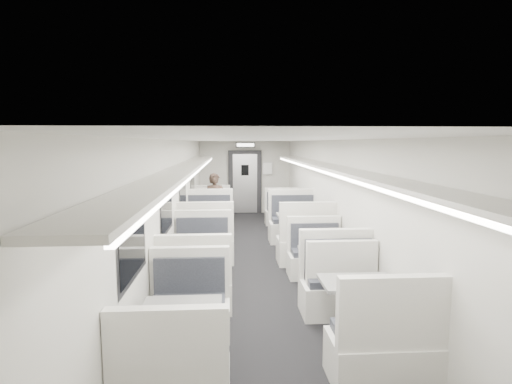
{
  "coord_description": "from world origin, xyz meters",
  "views": [
    {
      "loc": [
        -0.49,
        -7.26,
        2.35
      ],
      "look_at": [
        0.09,
        1.72,
        1.23
      ],
      "focal_mm": 28.0,
      "sensor_mm": 36.0,
      "label": 1
    }
  ],
  "objects": [
    {
      "name": "room",
      "position": [
        0.0,
        0.0,
        1.2
      ],
      "size": [
        3.24,
        12.24,
        2.64
      ],
      "color": "black",
      "rests_on": "ground"
    },
    {
      "name": "booth_left_a",
      "position": [
        -1.0,
        3.65,
        0.36
      ],
      "size": [
        1.0,
        2.04,
        1.09
      ],
      "color": "silver",
      "rests_on": "room"
    },
    {
      "name": "booth_left_b",
      "position": [
        -1.0,
        1.31,
        0.41
      ],
      "size": [
        1.14,
        2.31,
        1.24
      ],
      "color": "silver",
      "rests_on": "room"
    },
    {
      "name": "booth_left_c",
      "position": [
        -1.0,
        -1.03,
        0.38
      ],
      "size": [
        1.04,
        2.12,
        1.13
      ],
      "color": "silver",
      "rests_on": "room"
    },
    {
      "name": "booth_left_d",
      "position": [
        -1.0,
        -3.31,
        0.36
      ],
      "size": [
        0.98,
        1.99,
        1.06
      ],
      "color": "silver",
      "rests_on": "room"
    },
    {
      "name": "booth_right_a",
      "position": [
        1.0,
        3.32,
        0.35
      ],
      "size": [
        0.96,
        1.95,
        1.04
      ],
      "color": "silver",
      "rests_on": "room"
    },
    {
      "name": "booth_right_b",
      "position": [
        1.0,
        1.14,
        0.41
      ],
      "size": [
        1.14,
        2.32,
        1.24
      ],
      "color": "silver",
      "rests_on": "room"
    },
    {
      "name": "booth_right_c",
      "position": [
        1.0,
        -1.23,
        0.35
      ],
      "size": [
        0.96,
        1.95,
        1.04
      ],
      "color": "silver",
      "rests_on": "room"
    },
    {
      "name": "booth_right_d",
      "position": [
        1.0,
        -2.87,
        0.38
      ],
      "size": [
        1.06,
        2.15,
        1.15
      ],
      "color": "silver",
      "rests_on": "room"
    },
    {
      "name": "passenger",
      "position": [
        -0.89,
        3.12,
        0.78
      ],
      "size": [
        0.6,
        0.43,
        1.56
      ],
      "primitive_type": "imported",
      "rotation": [
        0.0,
        0.0,
        0.1
      ],
      "color": "black",
      "rests_on": "room"
    },
    {
      "name": "window_a",
      "position": [
        -1.49,
        3.4,
        1.35
      ],
      "size": [
        0.02,
        1.18,
        0.84
      ],
      "primitive_type": "cube",
      "color": "black",
      "rests_on": "room"
    },
    {
      "name": "window_b",
      "position": [
        -1.49,
        1.2,
        1.35
      ],
      "size": [
        0.02,
        1.18,
        0.84
      ],
      "primitive_type": "cube",
      "color": "black",
      "rests_on": "room"
    },
    {
      "name": "window_c",
      "position": [
        -1.49,
        -1.0,
        1.35
      ],
      "size": [
        0.02,
        1.18,
        0.84
      ],
      "primitive_type": "cube",
      "color": "black",
      "rests_on": "room"
    },
    {
      "name": "window_d",
      "position": [
        -1.49,
        -3.2,
        1.35
      ],
      "size": [
        0.02,
        1.18,
        0.84
      ],
      "primitive_type": "cube",
      "color": "black",
      "rests_on": "room"
    },
    {
      "name": "luggage_rack_left",
      "position": [
        -1.24,
        -0.3,
        1.92
      ],
      "size": [
        0.46,
        10.4,
        0.09
      ],
      "color": "silver",
      "rests_on": "room"
    },
    {
      "name": "luggage_rack_right",
      "position": [
        1.24,
        -0.3,
        1.92
      ],
      "size": [
        0.46,
        10.4,
        0.09
      ],
      "color": "silver",
      "rests_on": "room"
    },
    {
      "name": "vestibule_door",
      "position": [
        0.0,
        5.93,
        1.04
      ],
      "size": [
        1.1,
        0.13,
        2.1
      ],
      "color": "black",
      "rests_on": "room"
    },
    {
      "name": "exit_sign",
      "position": [
        0.0,
        5.44,
        2.28
      ],
      "size": [
        0.62,
        0.12,
        0.16
      ],
      "color": "black",
      "rests_on": "room"
    },
    {
      "name": "wall_notice",
      "position": [
        0.75,
        5.92,
        1.5
      ],
      "size": [
        0.32,
        0.02,
        0.4
      ],
      "primitive_type": "cube",
      "color": "white",
      "rests_on": "room"
    }
  ]
}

